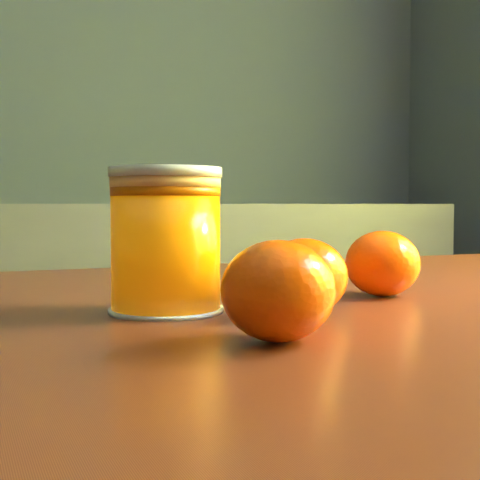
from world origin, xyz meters
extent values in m
cube|color=#5B2616|center=(0.92, 0.08, 0.80)|extent=(1.22, 0.96, 0.04)
cylinder|color=orange|center=(0.72, 0.07, 0.87)|extent=(0.08, 0.08, 0.09)
cylinder|color=#FFBC68|center=(0.72, 0.07, 0.91)|extent=(0.08, 0.08, 0.01)
cylinder|color=silver|center=(0.72, 0.07, 0.92)|extent=(0.08, 0.08, 0.01)
ellipsoid|color=#FF4F05|center=(0.81, 0.04, 0.85)|extent=(0.07, 0.07, 0.05)
ellipsoid|color=#FF4F05|center=(0.90, 0.11, 0.85)|extent=(0.07, 0.07, 0.06)
ellipsoid|color=#FF4F05|center=(0.77, -0.05, 0.85)|extent=(0.07, 0.07, 0.06)
camera|label=1|loc=(0.66, -0.40, 0.90)|focal=50.00mm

